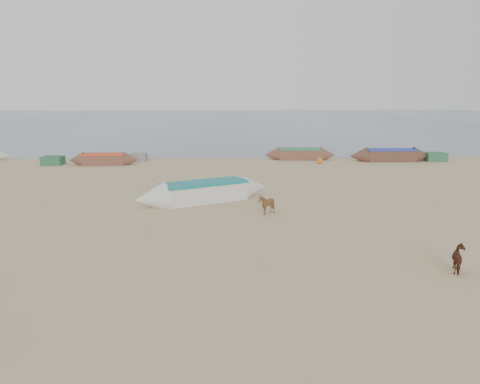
% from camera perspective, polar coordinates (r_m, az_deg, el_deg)
% --- Properties ---
extents(ground, '(140.00, 140.00, 0.00)m').
position_cam_1_polar(ground, '(15.48, 0.46, -6.65)').
color(ground, tan).
rests_on(ground, ground).
extents(sea, '(160.00, 160.00, 0.00)m').
position_cam_1_polar(sea, '(96.81, -1.45, 8.85)').
color(sea, slate).
rests_on(sea, ground).
extents(calf_front, '(0.79, 0.71, 0.85)m').
position_cam_1_polar(calf_front, '(19.49, 3.24, -1.51)').
color(calf_front, brown).
rests_on(calf_front, ground).
extents(calf_right, '(0.71, 0.80, 0.75)m').
position_cam_1_polar(calf_right, '(14.62, 25.34, -7.41)').
color(calf_right, '#53291B').
rests_on(calf_right, ground).
extents(near_canoe, '(6.58, 4.36, 0.93)m').
position_cam_1_polar(near_canoe, '(21.88, -4.37, 0.06)').
color(near_canoe, silver).
rests_on(near_canoe, ground).
extents(waterline_canoes, '(52.88, 4.45, 0.93)m').
position_cam_1_polar(waterline_canoes, '(35.50, -3.28, 4.51)').
color(waterline_canoes, brown).
rests_on(waterline_canoes, ground).
extents(beach_clutter, '(47.98, 3.02, 0.64)m').
position_cam_1_polar(beach_clutter, '(35.29, 6.89, 4.19)').
color(beach_clutter, '#2B603F').
rests_on(beach_clutter, ground).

